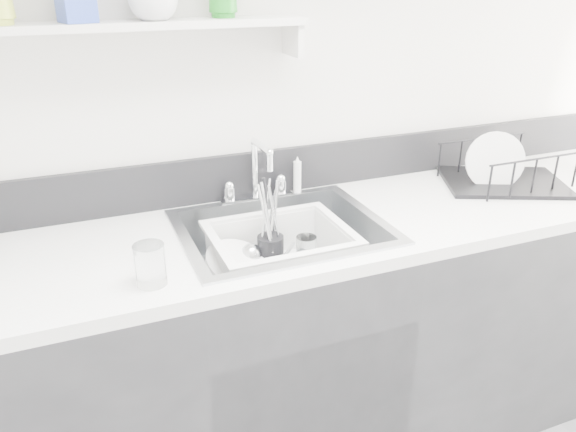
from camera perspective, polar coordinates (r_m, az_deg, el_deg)
name	(u,v)px	position (r m, az deg, el deg)	size (l,w,h in m)	color
counter_run	(283,348)	(2.00, -0.55, -13.22)	(3.20, 0.62, 0.92)	#262629
backsplash	(251,174)	(1.99, -3.78, 4.25)	(3.20, 0.02, 0.16)	black
sink	(282,253)	(1.80, -0.60, -3.78)	(0.64, 0.52, 0.20)	silver
faucet	(256,184)	(1.95, -3.27, 3.23)	(0.26, 0.18, 0.23)	silver
side_sprayer	(297,175)	(2.01, 0.96, 4.19)	(0.03, 0.03, 0.14)	white
wall_shelf	(138,28)	(1.74, -15.03, 18.00)	(1.00, 0.16, 0.12)	silver
wash_tub	(280,255)	(1.78, -0.78, -3.99)	(0.43, 0.35, 0.17)	white
plate_stack	(242,271)	(1.78, -4.65, -5.61)	(0.27, 0.26, 0.10)	white
utensil_cup	(270,249)	(1.83, -1.80, -3.39)	(0.09, 0.09, 0.29)	black
ladle	(272,261)	(1.81, -1.63, -4.61)	(0.27, 0.10, 0.08)	silver
tumbler_in_tub	(306,250)	(1.85, 1.86, -3.50)	(0.07, 0.07, 0.10)	white
tumbler_counter	(150,265)	(1.47, -13.83, -4.81)	(0.08, 0.08, 0.11)	white
dish_rack	(506,165)	(2.25, 21.26, 4.87)	(0.43, 0.33, 0.15)	black
bowl_small	(310,268)	(1.81, 2.28, -5.27)	(0.12, 0.12, 0.04)	white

